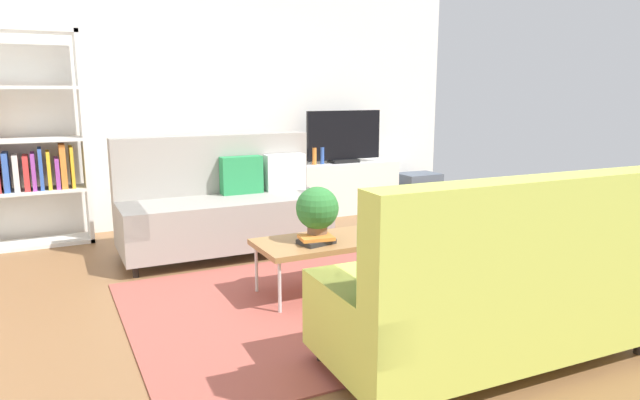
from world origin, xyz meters
TOP-DOWN VIEW (x-y plane):
  - ground_plane at (0.00, 0.00)m, footprint 7.68×7.68m
  - wall_far at (0.00, 2.80)m, footprint 6.40×0.12m
  - area_rug at (0.05, -0.20)m, footprint 2.90×2.20m
  - couch_beige at (-0.28, 1.42)m, footprint 1.91×0.86m
  - couch_green at (0.38, -1.42)m, footprint 1.93×0.91m
  - coffee_table at (0.10, -0.00)m, footprint 1.10×0.56m
  - tv_console at (1.58, 2.46)m, footprint 1.40×0.44m
  - tv at (1.58, 2.44)m, footprint 1.00×0.20m
  - bookshelf at (-1.95, 2.48)m, footprint 1.10×0.36m
  - storage_trunk at (2.68, 2.36)m, footprint 0.52×0.40m
  - potted_plant at (-0.00, -0.01)m, footprint 0.32×0.32m
  - table_book_0 at (-0.04, -0.08)m, footprint 0.27×0.22m
  - table_book_1 at (-0.04, -0.08)m, footprint 0.26×0.21m
  - vase_0 at (1.00, 2.51)m, footprint 0.10×0.10m
  - bottle_0 at (1.16, 2.42)m, footprint 0.06×0.06m
  - bottle_1 at (1.26, 2.42)m, footprint 0.05×0.05m

SIDE VIEW (x-z plane):
  - ground_plane at x=0.00m, z-range 0.00..0.00m
  - area_rug at x=0.05m, z-range 0.00..0.01m
  - storage_trunk at x=2.68m, z-range 0.00..0.44m
  - tv_console at x=1.58m, z-range 0.00..0.64m
  - coffee_table at x=0.10m, z-range 0.18..0.60m
  - table_book_0 at x=-0.04m, z-range 0.42..0.45m
  - couch_green at x=0.38m, z-range -0.11..0.99m
  - couch_beige at x=-0.28m, z-range -0.10..1.00m
  - table_book_1 at x=-0.04m, z-range 0.45..0.48m
  - potted_plant at x=0.00m, z-range 0.45..0.86m
  - vase_0 at x=1.00m, z-range 0.64..0.84m
  - bottle_0 at x=1.16m, z-range 0.64..0.84m
  - bottle_1 at x=1.26m, z-range 0.64..0.85m
  - tv at x=1.58m, z-range 0.63..1.27m
  - bookshelf at x=-1.95m, z-range -0.09..2.01m
  - wall_far at x=0.00m, z-range 0.00..2.90m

